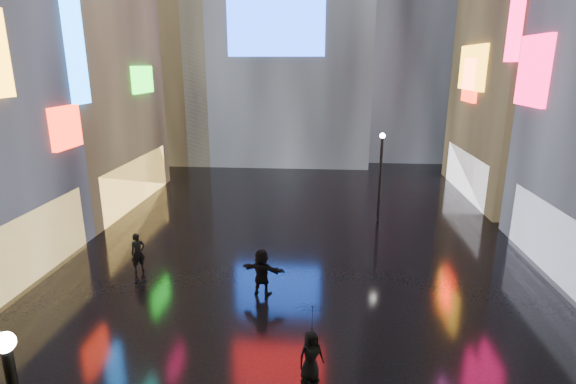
# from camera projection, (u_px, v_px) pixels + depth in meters

# --- Properties ---
(ground) EXTENTS (140.00, 140.00, 0.00)m
(ground) POSITION_uv_depth(u_px,v_px,m) (300.00, 243.00, 23.20)
(ground) COLOR black
(ground) RESTS_ON ground
(building_left_far) EXTENTS (10.28, 12.00, 22.00)m
(building_left_far) POSITION_uv_depth(u_px,v_px,m) (44.00, 28.00, 27.18)
(building_left_far) COLOR black
(building_left_far) RESTS_ON ground
(tower_flank_left) EXTENTS (10.00, 10.00, 26.00)m
(tower_flank_left) POSITION_uv_depth(u_px,v_px,m) (164.00, 18.00, 41.81)
(tower_flank_left) COLOR black
(tower_flank_left) RESTS_ON ground
(lamp_far) EXTENTS (0.30, 0.30, 5.20)m
(lamp_far) POSITION_uv_depth(u_px,v_px,m) (380.00, 172.00, 25.57)
(lamp_far) COLOR black
(lamp_far) RESTS_ON ground
(pedestrian_4) EXTENTS (0.91, 0.81, 1.57)m
(pedestrian_4) POSITION_uv_depth(u_px,v_px,m) (311.00, 355.00, 12.95)
(pedestrian_4) COLOR black
(pedestrian_4) RESTS_ON ground
(pedestrian_5) EXTENTS (1.87, 0.99, 1.93)m
(pedestrian_5) POSITION_uv_depth(u_px,v_px,m) (262.00, 272.00, 17.75)
(pedestrian_5) COLOR black
(pedestrian_5) RESTS_ON ground
(pedestrian_6) EXTENTS (0.76, 0.74, 1.76)m
(pedestrian_6) POSITION_uv_depth(u_px,v_px,m) (138.00, 253.00, 19.79)
(pedestrian_6) COLOR black
(pedestrian_6) RESTS_ON ground
(umbrella_2) EXTENTS (1.34, 1.33, 0.87)m
(umbrella_2) POSITION_uv_depth(u_px,v_px,m) (312.00, 318.00, 12.62)
(umbrella_2) COLOR black
(umbrella_2) RESTS_ON pedestrian_4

